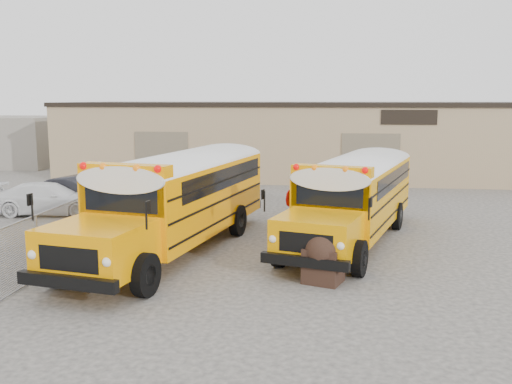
# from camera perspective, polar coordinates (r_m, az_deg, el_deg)

# --- Properties ---
(ground) EXTENTS (120.00, 120.00, 0.00)m
(ground) POSITION_cam_1_polar(r_m,az_deg,el_deg) (17.97, 1.17, -6.53)
(ground) COLOR #43403D
(ground) RESTS_ON ground
(warehouse) EXTENTS (30.20, 10.20, 4.67)m
(warehouse) POSITION_cam_1_polar(r_m,az_deg,el_deg) (37.30, 4.77, 5.40)
(warehouse) COLOR tan
(warehouse) RESTS_ON ground
(chainlink_fence) EXTENTS (0.07, 18.07, 1.81)m
(chainlink_fence) POSITION_cam_1_polar(r_m,az_deg,el_deg) (22.06, -13.56, -1.40)
(chainlink_fence) COLOR gray
(chainlink_fence) RESTS_ON ground
(distant_building_left) EXTENTS (8.00, 6.00, 3.60)m
(distant_building_left) POSITION_cam_1_polar(r_m,az_deg,el_deg) (46.04, -23.69, 4.68)
(distant_building_left) COLOR gray
(distant_building_left) RESTS_ON ground
(school_bus_left) EXTENTS (4.53, 11.24, 3.20)m
(school_bus_left) POSITION_cam_1_polar(r_m,az_deg,el_deg) (24.89, -1.23, 2.28)
(school_bus_left) COLOR #FF9A00
(school_bus_left) RESTS_ON ground
(school_bus_right) EXTENTS (5.02, 10.42, 2.96)m
(school_bus_right) POSITION_cam_1_polar(r_m,az_deg,el_deg) (26.16, 12.90, 2.08)
(school_bus_right) COLOR #F19A00
(school_bus_right) RESTS_ON ground
(tarp_bundle) EXTENTS (1.19, 1.13, 1.44)m
(tarp_bundle) POSITION_cam_1_polar(r_m,az_deg,el_deg) (15.49, 6.77, -6.36)
(tarp_bundle) COLOR black
(tarp_bundle) RESTS_ON ground
(car_white) EXTENTS (4.89, 2.51, 1.36)m
(car_white) POSITION_cam_1_polar(r_m,az_deg,el_deg) (25.93, -20.00, -0.63)
(car_white) COLOR white
(car_white) RESTS_ON ground
(car_dark) EXTENTS (4.59, 2.64, 1.43)m
(car_dark) POSITION_cam_1_polar(r_m,az_deg,el_deg) (26.93, -17.11, -0.04)
(car_dark) COLOR black
(car_dark) RESTS_ON ground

